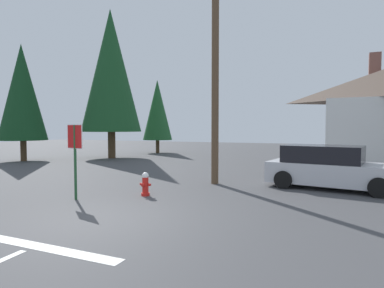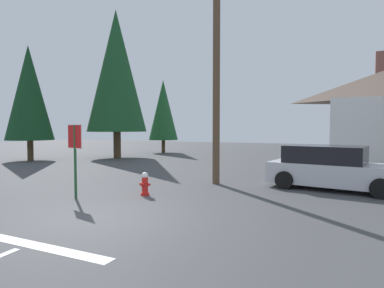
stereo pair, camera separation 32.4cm
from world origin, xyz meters
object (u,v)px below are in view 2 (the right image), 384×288
utility_pole (216,53)px  pine_tree_tall_left (116,71)px  pine_tree_mid_left (29,93)px  stop_sign_near (75,146)px  pine_tree_short_left (163,110)px  fire_hydrant (145,184)px  parked_car (332,168)px

utility_pole → pine_tree_tall_left: pine_tree_tall_left is taller
utility_pole → pine_tree_mid_left: size_ratio=1.29×
stop_sign_near → pine_tree_short_left: 18.63m
fire_hydrant → pine_tree_short_left: bearing=116.8°
parked_car → pine_tree_short_left: size_ratio=0.75×
pine_tree_short_left → fire_hydrant: bearing=-63.2°
stop_sign_near → fire_hydrant: size_ratio=3.02×
parked_car → pine_tree_tall_left: size_ratio=0.45×
utility_pole → fire_hydrant: bearing=-114.2°
parked_car → pine_tree_tall_left: pine_tree_tall_left is taller
fire_hydrant → utility_pole: bearing=65.8°
fire_hydrant → pine_tree_short_left: (-8.13, 16.07, 3.31)m
pine_tree_mid_left → pine_tree_tall_left: bearing=44.1°
pine_tree_tall_left → pine_tree_mid_left: size_ratio=1.39×
stop_sign_near → pine_tree_mid_left: bearing=144.9°
stop_sign_near → pine_tree_tall_left: (-7.24, 11.90, 4.57)m
stop_sign_near → parked_car: (7.20, 4.99, -0.90)m
parked_car → pine_tree_tall_left: bearing=154.4°
fire_hydrant → pine_tree_mid_left: bearing=152.9°
parked_car → pine_tree_tall_left: (-14.44, 6.91, 5.47)m
parked_car → pine_tree_short_left: 18.66m
stop_sign_near → pine_tree_short_left: pine_tree_short_left is taller
fire_hydrant → pine_tree_mid_left: 15.17m
utility_pole → parked_car: (4.16, 0.66, -4.32)m
pine_tree_mid_left → pine_tree_short_left: bearing=62.7°
parked_car → pine_tree_mid_left: pine_tree_mid_left is taller
parked_car → pine_tree_short_left: (-13.64, 12.38, 2.94)m
pine_tree_tall_left → pine_tree_short_left: pine_tree_tall_left is taller
stop_sign_near → pine_tree_short_left: size_ratio=0.37×
utility_pole → pine_tree_mid_left: 14.82m
fire_hydrant → pine_tree_tall_left: (-8.93, 10.60, 5.84)m
pine_tree_mid_left → parked_car: bearing=-9.1°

